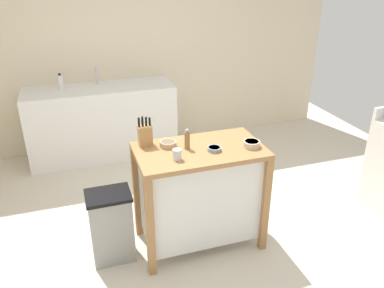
# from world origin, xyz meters

# --- Properties ---
(ground_plane) EXTENTS (6.74, 6.74, 0.00)m
(ground_plane) POSITION_xyz_m (0.00, 0.00, 0.00)
(ground_plane) COLOR beige
(ground_plane) RESTS_ON ground
(wall_back) EXTENTS (5.74, 0.10, 2.60)m
(wall_back) POSITION_xyz_m (0.00, 2.38, 1.30)
(wall_back) COLOR beige
(wall_back) RESTS_ON ground
(kitchen_island) EXTENTS (1.05, 0.60, 0.93)m
(kitchen_island) POSITION_xyz_m (0.20, 0.00, 0.52)
(kitchen_island) COLOR #9E7042
(kitchen_island) RESTS_ON ground
(knife_block) EXTENTS (0.11, 0.09, 0.25)m
(knife_block) POSITION_xyz_m (-0.21, 0.20, 1.02)
(knife_block) COLOR #AD7F4C
(knife_block) RESTS_ON kitchen_island
(bowl_ceramic_small) EXTENTS (0.14, 0.14, 0.04)m
(bowl_ceramic_small) POSITION_xyz_m (-0.03, 0.12, 0.95)
(bowl_ceramic_small) COLOR tan
(bowl_ceramic_small) RESTS_ON kitchen_island
(bowl_ceramic_wide) EXTENTS (0.14, 0.14, 0.05)m
(bowl_ceramic_wide) POSITION_xyz_m (0.61, -0.10, 0.96)
(bowl_ceramic_wide) COLOR beige
(bowl_ceramic_wide) RESTS_ON kitchen_island
(bowl_stoneware_deep) EXTENTS (0.11, 0.11, 0.03)m
(bowl_stoneware_deep) POSITION_xyz_m (0.30, -0.07, 0.95)
(bowl_stoneware_deep) COLOR gray
(bowl_stoneware_deep) RESTS_ON kitchen_island
(drinking_cup) EXTENTS (0.07, 0.07, 0.09)m
(drinking_cup) POSITION_xyz_m (-0.03, -0.13, 0.97)
(drinking_cup) COLOR silver
(drinking_cup) RESTS_ON kitchen_island
(pepper_grinder) EXTENTS (0.04, 0.04, 0.17)m
(pepper_grinder) POSITION_xyz_m (0.10, 0.03, 1.01)
(pepper_grinder) COLOR olive
(pepper_grinder) RESTS_ON kitchen_island
(trash_bin) EXTENTS (0.36, 0.28, 0.63)m
(trash_bin) POSITION_xyz_m (-0.57, 0.03, 0.32)
(trash_bin) COLOR gray
(trash_bin) RESTS_ON ground
(sink_counter) EXTENTS (1.82, 0.60, 0.92)m
(sink_counter) POSITION_xyz_m (-0.40, 2.03, 0.46)
(sink_counter) COLOR silver
(sink_counter) RESTS_ON ground
(sink_faucet) EXTENTS (0.02, 0.02, 0.22)m
(sink_faucet) POSITION_xyz_m (-0.40, 2.17, 1.03)
(sink_faucet) COLOR #B7BCC1
(sink_faucet) RESTS_ON sink_counter
(bottle_spray_cleaner) EXTENTS (0.05, 0.05, 0.19)m
(bottle_spray_cleaner) POSITION_xyz_m (-0.83, 2.11, 1.01)
(bottle_spray_cleaner) COLOR white
(bottle_spray_cleaner) RESTS_ON sink_counter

